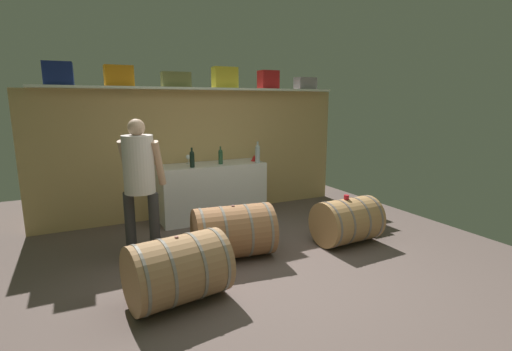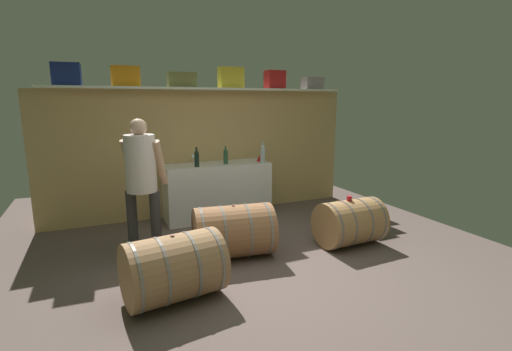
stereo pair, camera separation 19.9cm
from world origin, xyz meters
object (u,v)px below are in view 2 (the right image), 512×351
Objects in this scene: toolcase_olive at (182,80)px; wine_barrel_flank at (174,268)px; red_funnel at (260,158)px; wine_bottle_green at (226,156)px; wine_bottle_dark at (197,158)px; wine_barrel_far at (234,231)px; toolcase_yellow at (231,78)px; toolcase_red at (275,80)px; wine_bottle_clear at (263,153)px; toolcase_orange at (125,76)px; work_cabinet at (217,191)px; winemaker_pouring at (141,174)px; toolcase_grey at (313,83)px; wine_barrel_near at (350,222)px; tasting_cup at (349,198)px; toolcase_navy at (67,74)px; wine_glass at (194,157)px.

wine_barrel_flank is at bearing -103.79° from toolcase_olive.
wine_bottle_green is at bearing -176.75° from red_funnel.
wine_barrel_far is (0.06, -1.38, -0.68)m from wine_bottle_dark.
wine_barrel_far is (-0.62, -1.76, -1.87)m from toolcase_yellow.
toolcase_red reaches higher than wine_bottle_clear.
wine_bottle_clear is (1.93, -0.44, -1.14)m from toolcase_orange.
work_cabinet is (1.24, -0.21, -1.73)m from toolcase_orange.
toolcase_olive reaches higher than winemaker_pouring.
toolcase_orange is 1.57m from toolcase_yellow.
toolcase_red is 0.86× the size of toolcase_grey.
winemaker_pouring reaches higher than wine_barrel_near.
wine_barrel_far is 1.26m from winemaker_pouring.
toolcase_grey reaches higher than red_funnel.
wine_bottle_clear is (-1.15, -0.44, -1.10)m from toolcase_grey.
wine_bottle_green is at bearing -126.01° from toolcase_yellow.
wine_barrel_flank is at bearing -120.16° from wine_bottle_green.
toolcase_olive reaches higher than wine_barrel_near.
tasting_cup is (-0.66, -1.99, -1.51)m from toolcase_grey.
wine_barrel_near is 2.64m from winemaker_pouring.
toolcase_yellow reaches higher than toolcase_red.
wine_bottle_green reaches higher than work_cabinet.
toolcase_navy is 1.15× the size of toolcase_red.
toolcase_red is 1.11× the size of wine_bottle_green.
toolcase_red is 2.75× the size of red_funnel.
winemaker_pouring is at bearing -133.60° from wine_bottle_dark.
wine_glass is at bearing 98.01° from wine_barrel_far.
toolcase_navy is 1.91m from winemaker_pouring.
wine_bottle_dark is at bearing -169.15° from wine_bottle_green.
toolcase_grey is 1.65m from wine_bottle_clear.
red_funnel is at bearing 63.35° from wine_barrel_far.
toolcase_navy is at bearing 166.82° from wine_bottle_dark.
red_funnel is at bearing -168.13° from toolcase_grey.
toolcase_orange is 3.50m from tasting_cup.
wine_barrel_near is at bearing -66.83° from toolcase_yellow.
toolcase_grey reaches higher than wine_glass.
toolcase_yellow is 1.29m from wine_bottle_clear.
toolcase_red is at bearing 1.67° from wine_glass.
toolcase_grey reaches higher than winemaker_pouring.
wine_bottle_dark is 0.87× the size of wine_bottle_clear.
wine_barrel_flank is (-1.85, -2.21, -0.61)m from red_funnel.
wine_bottle_clear is at bearing -3.13° from wine_bottle_dark.
toolcase_yellow is at bearing 29.11° from wine_bottle_dark.
toolcase_orange is 2.34m from toolcase_red.
work_cabinet is at bearing 74.04° from winemaker_pouring.
wine_bottle_clear reaches higher than wine_barrel_flank.
wine_glass is (0.04, 0.34, -0.03)m from wine_bottle_dark.
winemaker_pouring is (-2.43, 0.67, 0.38)m from tasting_cup.
wine_barrel_flank is at bearing -121.38° from toolcase_yellow.
wine_bottle_dark is at bearing -74.77° from toolcase_olive.
toolcase_orange reaches higher than wine_glass.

